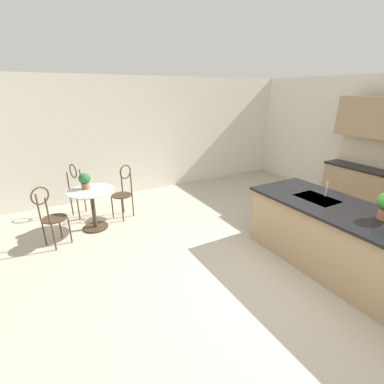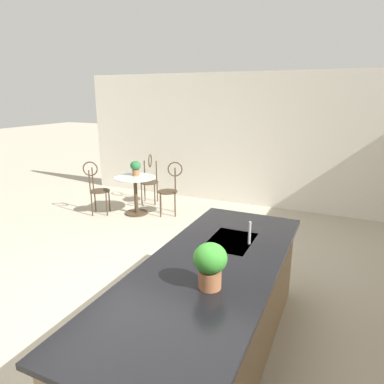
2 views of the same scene
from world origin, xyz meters
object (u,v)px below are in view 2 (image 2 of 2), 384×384
Objects in this scene: chair_by_island at (170,186)px; potted_plant_counter_near at (210,263)px; chair_near_window at (150,177)px; chair_toward_desk at (96,185)px; potted_plant_on_table at (136,167)px; bistro_table at (136,192)px.

chair_by_island is 4.24m from potted_plant_counter_near.
chair_near_window is 1.19m from chair_toward_desk.
chair_by_island is 1.00× the size of chair_toward_desk.
potted_plant_on_table is 4.52m from potted_plant_counter_near.
chair_near_window is at bearing -123.32° from chair_by_island.
potted_plant_on_table is 0.84× the size of potted_plant_counter_near.
chair_near_window is (-0.75, -0.13, 0.13)m from bistro_table.
bistro_table is 0.76m from chair_toward_desk.
chair_toward_desk reaches higher than potted_plant_on_table.
potted_plant_counter_near reaches higher than chair_toward_desk.
bistro_table is 0.78m from chair_near_window.
bistro_table is 2.78× the size of potted_plant_on_table.
chair_toward_desk is 4.69m from potted_plant_counter_near.
bistro_table is 0.77× the size of chair_toward_desk.
potted_plant_on_table is at bearing -80.06° from chair_by_island.
chair_near_window reaches higher than potted_plant_on_table.
potted_plant_counter_near is (3.32, 2.85, 0.67)m from bistro_table.
chair_near_window is 0.92m from chair_by_island.
chair_by_island reaches higher than potted_plant_on_table.
chair_by_island is 3.62× the size of potted_plant_on_table.
potted_plant_counter_near is at bearing 40.57° from bistro_table.
chair_near_window is 5.08m from potted_plant_counter_near.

